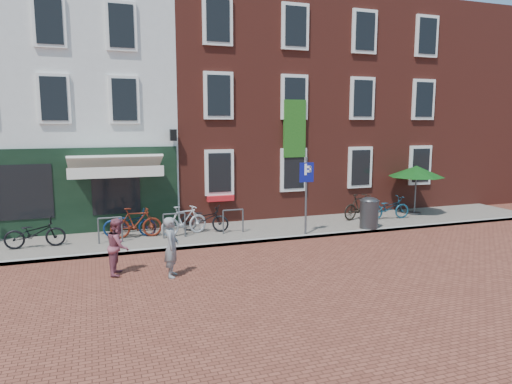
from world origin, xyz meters
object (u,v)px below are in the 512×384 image
object	(u,v)px
litter_bin	(369,211)
bicycle_0	(35,233)
parasol	(417,169)
woman	(172,247)
bicycle_4	(204,219)
boy	(118,246)
bicycle_3	(184,220)
bicycle_6	(389,208)
bicycle_2	(130,223)
bicycle_5	(360,206)
parking_sign	(306,184)
bicycle_1	(136,223)

from	to	relation	value
litter_bin	bicycle_0	distance (m)	11.00
parasol	woman	size ratio (longest dim) A/B	1.47
parasol	bicycle_0	world-z (taller)	parasol
woman	bicycle_4	size ratio (longest dim) A/B	0.89
boy	bicycle_3	distance (m)	3.91
parasol	woman	world-z (taller)	parasol
bicycle_0	bicycle_4	bearing A→B (deg)	-86.58
boy	bicycle_0	distance (m)	3.82
bicycle_6	litter_bin	bearing A→B (deg)	129.64
bicycle_2	bicycle_3	size ratio (longest dim) A/B	1.03
parasol	bicycle_3	size ratio (longest dim) A/B	1.34
boy	bicycle_0	xyz separation A→B (m)	(-2.25, 3.09, -0.17)
woman	bicycle_5	xyz separation A→B (m)	(7.98, 4.16, -0.16)
woman	bicycle_6	world-z (taller)	woman
bicycle_4	woman	bearing A→B (deg)	-175.36
boy	bicycle_6	size ratio (longest dim) A/B	0.85
litter_bin	boy	xyz separation A→B (m)	(-8.69, -2.02, 0.01)
litter_bin	bicycle_5	bearing A→B (deg)	70.13
parking_sign	bicycle_5	bearing A→B (deg)	27.06
litter_bin	bicycle_6	world-z (taller)	litter_bin
bicycle_0	parking_sign	bearing A→B (deg)	-98.49
bicycle_1	parking_sign	bearing A→B (deg)	-102.11
woman	parasol	bearing A→B (deg)	-51.16
bicycle_2	bicycle_3	xyz separation A→B (m)	(1.74, -0.38, 0.05)
woman	bicycle_0	bearing A→B (deg)	60.11
boy	bicycle_6	xyz separation A→B (m)	(10.31, 3.14, -0.17)
bicycle_3	bicycle_4	world-z (taller)	bicycle_3
bicycle_5	bicycle_6	world-z (taller)	bicycle_5
boy	bicycle_6	bearing A→B (deg)	-60.84
bicycle_0	bicycle_4	size ratio (longest dim) A/B	1.00
bicycle_5	bicycle_6	xyz separation A→B (m)	(1.08, -0.37, -0.05)
parasol	bicycle_5	xyz separation A→B (m)	(-2.67, -0.11, -1.36)
bicycle_1	bicycle_5	distance (m)	8.50
parking_sign	bicycle_3	size ratio (longest dim) A/B	1.57
bicycle_1	bicycle_3	bearing A→B (deg)	-94.01
parking_sign	bicycle_2	xyz separation A→B (m)	(-5.63, 1.60, -1.25)
bicycle_1	bicycle_6	size ratio (longest dim) A/B	0.97
boy	bicycle_6	distance (m)	10.78
bicycle_4	bicycle_6	bearing A→B (deg)	-64.55
parking_sign	bicycle_0	distance (m)	8.59
woman	boy	size ratio (longest dim) A/B	1.05
litter_bin	bicycle_2	size ratio (longest dim) A/B	0.70
woman	boy	bearing A→B (deg)	79.48
bicycle_3	parasol	bearing A→B (deg)	-103.63
parasol	boy	size ratio (longest dim) A/B	1.54
parking_sign	bicycle_1	world-z (taller)	parking_sign
bicycle_1	bicycle_2	xyz separation A→B (m)	(-0.19, 0.21, -0.05)
parasol	bicycle_1	bearing A→B (deg)	-178.58
parking_sign	bicycle_5	distance (m)	3.64
parasol	bicycle_4	size ratio (longest dim) A/B	1.30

